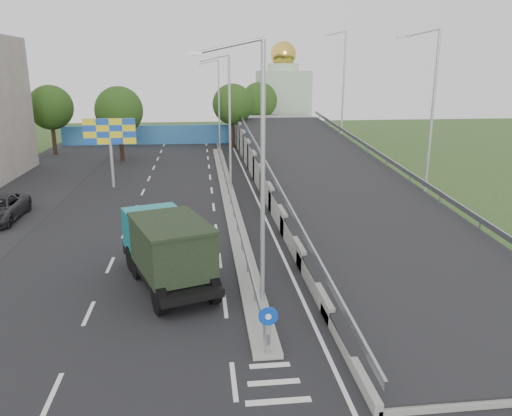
{
  "coord_description": "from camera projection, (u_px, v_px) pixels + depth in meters",
  "views": [
    {
      "loc": [
        -2.01,
        -12.16,
        9.16
      ],
      "look_at": [
        0.8,
        12.7,
        2.2
      ],
      "focal_mm": 35.0,
      "sensor_mm": 36.0,
      "label": 1
    }
  ],
  "objects": [
    {
      "name": "tree_median_far",
      "position": [
        233.0,
        104.0,
        59.1
      ],
      "size": [
        4.8,
        4.8,
        7.6
      ],
      "color": "black",
      "rests_on": "ground"
    },
    {
      "name": "overpass_ramp",
      "position": [
        327.0,
        171.0,
        37.63
      ],
      "size": [
        10.0,
        50.0,
        3.5
      ],
      "color": "gray",
      "rests_on": "ground"
    },
    {
      "name": "tree_left_mid",
      "position": [
        119.0,
        111.0,
        50.14
      ],
      "size": [
        4.8,
        4.8,
        7.6
      ],
      "color": "black",
      "rests_on": "ground"
    },
    {
      "name": "dump_truck",
      "position": [
        166.0,
        246.0,
        21.75
      ],
      "size": [
        4.7,
        7.45,
        3.09
      ],
      "rotation": [
        0.0,
        0.0,
        0.34
      ],
      "color": "black",
      "rests_on": "ground"
    },
    {
      "name": "lamp_post_far",
      "position": [
        217.0,
        100.0,
        56.81
      ],
      "size": [
        2.74,
        0.18,
        10.08
      ],
      "color": "#B2B5B7",
      "rests_on": "median"
    },
    {
      "name": "lamp_post_near",
      "position": [
        258.0,
        163.0,
        18.51
      ],
      "size": [
        2.74,
        0.18,
        10.08
      ],
      "color": "#B2B5B7",
      "rests_on": "median"
    },
    {
      "name": "billboard",
      "position": [
        110.0,
        135.0,
        39.03
      ],
      "size": [
        4.0,
        0.24,
        5.5
      ],
      "color": "#B2B5B7",
      "rests_on": "ground"
    },
    {
      "name": "road_surface",
      "position": [
        187.0,
        212.0,
        33.14
      ],
      "size": [
        26.0,
        90.0,
        0.04
      ],
      "primitive_type": "cube",
      "color": "black",
      "rests_on": "ground"
    },
    {
      "name": "median_guardrail",
      "position": [
        228.0,
        187.0,
        37.09
      ],
      "size": [
        0.09,
        44.0,
        0.71
      ],
      "color": "gray",
      "rests_on": "median"
    },
    {
      "name": "church",
      "position": [
        283.0,
        97.0,
        71.42
      ],
      "size": [
        7.0,
        7.0,
        13.8
      ],
      "color": "#B2CCAD",
      "rests_on": "ground"
    },
    {
      "name": "blue_wall",
      "position": [
        184.0,
        134.0,
        63.34
      ],
      "size": [
        30.0,
        0.5,
        2.4
      ],
      "primitive_type": "cube",
      "color": "#286393",
      "rests_on": "ground"
    },
    {
      "name": "sign_bollard",
      "position": [
        268.0,
        330.0,
        16.12
      ],
      "size": [
        0.64,
        0.23,
        1.67
      ],
      "color": "black",
      "rests_on": "median"
    },
    {
      "name": "lamp_post_mid",
      "position": [
        227.0,
        116.0,
        37.66
      ],
      "size": [
        2.74,
        0.18,
        10.08
      ],
      "color": "#B2B5B7",
      "rests_on": "median"
    },
    {
      "name": "tree_ramp_far",
      "position": [
        259.0,
        101.0,
        66.23
      ],
      "size": [
        4.8,
        4.8,
        7.6
      ],
      "color": "black",
      "rests_on": "ground"
    },
    {
      "name": "median",
      "position": [
        228.0,
        195.0,
        37.26
      ],
      "size": [
        1.0,
        44.0,
        0.2
      ],
      "primitive_type": "cube",
      "color": "gray",
      "rests_on": "ground"
    },
    {
      "name": "ground",
      "position": [
        278.0,
        400.0,
        14.31
      ],
      "size": [
        160.0,
        160.0,
        0.0
      ],
      "primitive_type": "plane",
      "color": "#2D4C1E",
      "rests_on": "ground"
    },
    {
      "name": "tree_left_far",
      "position": [
        51.0,
        108.0,
        54.06
      ],
      "size": [
        4.8,
        4.8,
        7.6
      ],
      "color": "black",
      "rests_on": "ground"
    }
  ]
}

